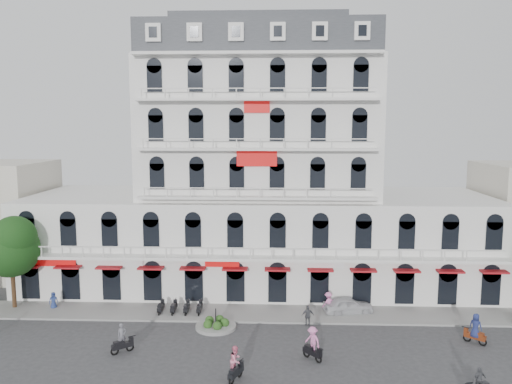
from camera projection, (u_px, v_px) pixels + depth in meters
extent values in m
plane|color=#38383A|center=(250.00, 365.00, 33.14)|extent=(120.00, 120.00, 0.00)
cube|color=gray|center=(255.00, 313.00, 42.05)|extent=(53.00, 4.00, 0.16)
cube|color=silver|center=(259.00, 238.00, 50.39)|extent=(45.00, 14.00, 9.00)
cube|color=silver|center=(259.00, 129.00, 48.95)|extent=(22.00, 12.00, 13.00)
cube|color=#2D3035|center=(259.00, 45.00, 47.90)|extent=(21.56, 11.76, 3.00)
cube|color=#2D3035|center=(259.00, 25.00, 47.65)|extent=(15.84, 8.64, 0.80)
cube|color=#A5141C|center=(256.00, 269.00, 43.09)|extent=(40.50, 1.00, 0.15)
cube|color=red|center=(257.00, 158.00, 43.21)|extent=(3.50, 0.10, 1.40)
cylinder|color=gray|center=(216.00, 327.00, 39.19)|extent=(3.20, 3.20, 0.24)
cylinder|color=black|center=(216.00, 317.00, 39.09)|extent=(0.08, 0.08, 1.40)
sphere|color=#274E1A|center=(225.00, 323.00, 39.12)|extent=(0.70, 0.70, 0.70)
sphere|color=#274E1A|center=(220.00, 319.00, 39.80)|extent=(0.70, 0.70, 0.70)
sphere|color=#274E1A|center=(209.00, 320.00, 39.58)|extent=(0.70, 0.70, 0.70)
sphere|color=#274E1A|center=(208.00, 324.00, 38.77)|extent=(0.70, 0.70, 0.70)
sphere|color=#274E1A|center=(217.00, 326.00, 38.47)|extent=(0.70, 0.70, 0.70)
cylinder|color=#382314|center=(14.00, 288.00, 43.13)|extent=(0.36, 0.36, 3.74)
sphere|color=#113812|center=(11.00, 250.00, 42.69)|extent=(4.76, 4.76, 4.76)
sphere|color=#113812|center=(14.00, 238.00, 42.23)|extent=(3.74, 3.74, 3.74)
sphere|color=#113812|center=(8.00, 241.00, 42.91)|extent=(3.40, 3.40, 3.40)
imported|color=silver|center=(348.00, 305.00, 42.16)|extent=(4.43, 2.43, 1.43)
cube|color=black|center=(122.00, 345.00, 34.83)|extent=(1.41, 1.18, 0.35)
torus|color=black|center=(130.00, 347.00, 35.17)|extent=(0.55, 0.46, 0.60)
torus|color=black|center=(115.00, 351.00, 34.55)|extent=(0.55, 0.46, 0.60)
imported|color=slate|center=(122.00, 335.00, 34.73)|extent=(0.74, 0.70, 1.70)
cube|color=black|center=(236.00, 372.00, 31.01)|extent=(0.93, 1.51, 0.35)
torus|color=black|center=(240.00, 373.00, 31.53)|extent=(0.35, 0.60, 0.60)
torus|color=black|center=(231.00, 381.00, 30.56)|extent=(0.35, 0.60, 0.60)
imported|color=pink|center=(236.00, 360.00, 30.90)|extent=(0.99, 1.09, 1.82)
cube|color=maroon|center=(475.00, 336.00, 36.33)|extent=(1.38, 1.23, 0.35)
torus|color=black|center=(467.00, 338.00, 36.73)|extent=(0.54, 0.47, 0.60)
torus|color=black|center=(483.00, 342.00, 36.00)|extent=(0.54, 0.47, 0.60)
imported|color=navy|center=(476.00, 326.00, 36.23)|extent=(1.05, 1.01, 1.82)
imported|color=#505156|center=(479.00, 379.00, 28.95)|extent=(0.93, 0.62, 1.46)
cube|color=black|center=(312.00, 352.00, 33.79)|extent=(1.28, 1.33, 0.35)
torus|color=black|center=(318.00, 359.00, 33.42)|extent=(0.50, 0.52, 0.60)
torus|color=black|center=(306.00, 353.00, 34.24)|extent=(0.50, 0.52, 0.60)
imported|color=pink|center=(313.00, 340.00, 33.68)|extent=(1.35, 1.37, 1.89)
imported|color=navy|center=(53.00, 301.00, 43.14)|extent=(0.88, 0.77, 1.53)
imported|color=#4E4F55|center=(308.00, 316.00, 39.51)|extent=(1.03, 0.52, 1.70)
imported|color=pink|center=(328.00, 303.00, 42.19)|extent=(1.38, 1.22, 1.85)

